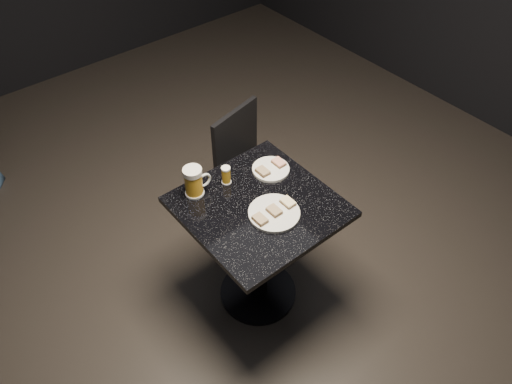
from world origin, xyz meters
The scene contains 9 objects.
floor centered at (0.00, 0.00, 0.00)m, with size 6.00×6.00×0.00m, color black.
plate_large centered at (0.02, -0.09, 0.76)m, with size 0.25×0.25×0.01m, color silver.
plate_small centered at (0.20, 0.15, 0.76)m, with size 0.19×0.19×0.01m, color white.
table centered at (0.00, 0.00, 0.51)m, with size 0.70×0.70×0.75m.
beer_mug centered at (-0.19, 0.26, 0.83)m, with size 0.13×0.10×0.16m.
beer_tumbler centered at (-0.03, 0.22, 0.80)m, with size 0.05×0.05×0.10m.
chair centered at (0.31, 0.46, 0.50)m, with size 0.44×0.44×0.86m.
canapes_on_plate_large centered at (0.02, -0.09, 0.77)m, with size 0.22×0.07×0.02m.
canapes_on_plate_small centered at (0.20, 0.15, 0.77)m, with size 0.16×0.07×0.02m.
Camera 1 is at (-1.06, -1.28, 2.48)m, focal length 35.00 mm.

